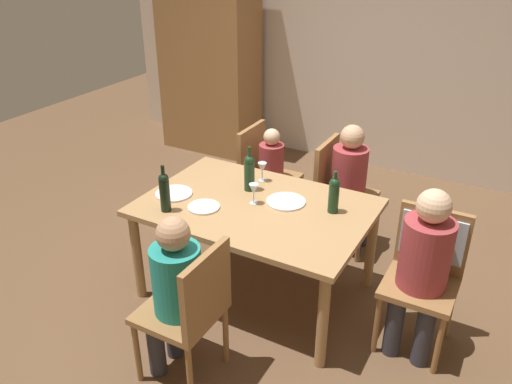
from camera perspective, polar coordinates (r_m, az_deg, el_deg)
name	(u,v)px	position (r m, az deg, el deg)	size (l,w,h in m)	color
ground_plane	(256,289)	(4.01, 0.00, -10.66)	(10.00, 10.00, 0.00)	brown
rear_room_partition	(382,45)	(5.83, 13.65, 15.43)	(6.40, 0.12, 2.70)	beige
armoire_cabinet	(209,58)	(6.26, -5.14, 14.46)	(1.18, 0.62, 2.18)	olive
dining_table	(256,215)	(3.65, 0.00, -2.53)	(1.58, 1.08, 0.73)	#A87F51
chair_far_right	(338,187)	(4.35, 8.97, 0.53)	(0.44, 0.44, 0.92)	olive
chair_right_end	(427,259)	(3.47, 18.33, -6.98)	(0.44, 0.46, 0.92)	olive
chair_near	(191,307)	(3.04, -7.14, -12.40)	(0.44, 0.44, 0.92)	olive
chair_far_left	(263,170)	(4.61, 0.73, 2.45)	(0.44, 0.44, 0.92)	olive
person_woman_host	(352,179)	(4.28, 10.48, 1.43)	(0.33, 0.29, 1.09)	#33333D
person_man_bearded	(423,263)	(3.31, 17.92, -7.41)	(0.31, 0.35, 1.13)	#33333D
person_man_guest	(174,286)	(3.03, -9.01, -10.23)	(0.33, 0.29, 1.09)	#33333D
person_child_small	(274,170)	(4.55, 1.96, 2.47)	(0.25, 0.22, 0.94)	#33333D
wine_bottle_tall_green	(165,191)	(3.52, -10.02, 0.12)	(0.07, 0.07, 0.34)	black
wine_bottle_dark_red	(334,194)	(3.50, 8.57, -0.20)	(0.07, 0.07, 0.30)	#19381E
wine_bottle_short_olive	(249,172)	(3.75, -0.74, 2.27)	(0.08, 0.08, 0.34)	#19381E
wine_glass_near_left	(254,190)	(3.58, -0.25, 0.26)	(0.07, 0.07, 0.15)	silver
wine_glass_centre	(262,168)	(3.91, 0.69, 2.66)	(0.07, 0.07, 0.15)	silver
dinner_plate_host	(286,202)	(3.64, 3.31, -1.06)	(0.28, 0.28, 0.01)	white
dinner_plate_guest_left	(174,193)	(3.79, -9.02, -0.16)	(0.27, 0.27, 0.01)	white
dinner_plate_guest_right	(204,207)	(3.59, -5.77, -1.65)	(0.22, 0.22, 0.01)	silver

